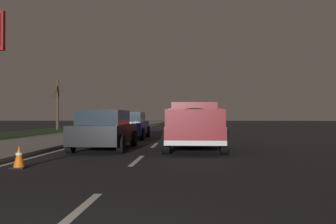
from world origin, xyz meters
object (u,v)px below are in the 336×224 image
at_px(pickup_truck, 194,124).
at_px(sedan_blue, 130,125).
at_px(sedan_tan, 189,121).
at_px(bare_tree_far, 57,103).
at_px(sedan_red, 190,123).
at_px(sedan_black, 105,130).
at_px(traffic_cone_near, 19,157).

distance_m(pickup_truck, sedan_blue, 7.43).
bearing_deg(pickup_truck, sedan_tan, 0.46).
bearing_deg(bare_tree_far, sedan_red, -113.33).
bearing_deg(sedan_black, sedan_blue, 1.41).
bearing_deg(traffic_cone_near, bare_tree_far, 18.89).
bearing_deg(sedan_black, traffic_cone_near, 168.63).
distance_m(sedan_tan, bare_tree_far, 13.47).
height_order(sedan_blue, sedan_black, same).
distance_m(sedan_red, traffic_cone_near, 19.95).
bearing_deg(sedan_tan, pickup_truck, -179.54).
bearing_deg(traffic_cone_near, sedan_blue, -4.04).
bearing_deg(traffic_cone_near, pickup_truck, -40.23).
relative_size(sedan_black, traffic_cone_near, 7.59).
distance_m(sedan_tan, traffic_cone_near, 28.89).
bearing_deg(sedan_red, pickup_truck, -179.52).
relative_size(sedan_blue, traffic_cone_near, 7.64).
bearing_deg(pickup_truck, sedan_black, 95.61).
relative_size(sedan_red, bare_tree_far, 0.92).
bearing_deg(sedan_black, pickup_truck, -84.39).
relative_size(pickup_truck, sedan_tan, 1.22).
distance_m(sedan_tan, sedan_blue, 17.14).
height_order(sedan_tan, sedan_blue, same).
bearing_deg(bare_tree_far, sedan_tan, -74.71).
relative_size(pickup_truck, bare_tree_far, 1.12).
relative_size(pickup_truck, sedan_blue, 1.23).
bearing_deg(sedan_blue, sedan_red, -24.80).
distance_m(pickup_truck, sedan_tan, 23.25).
bearing_deg(bare_tree_far, traffic_cone_near, -161.11).
distance_m(sedan_tan, sedan_red, 9.11).
height_order(pickup_truck, sedan_black, pickup_truck).
height_order(sedan_blue, traffic_cone_near, sedan_blue).
relative_size(sedan_blue, sedan_black, 1.01).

